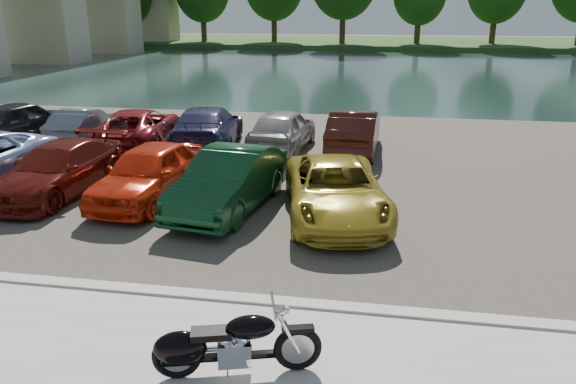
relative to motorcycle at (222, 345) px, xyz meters
name	(u,v)px	position (x,y,z in m)	size (l,w,h in m)	color
ground	(183,372)	(-0.62, 0.09, -0.56)	(200.00, 200.00, 0.00)	#595447
kerb	(222,299)	(-0.62, 2.09, -0.49)	(60.00, 0.30, 0.14)	#AFACA5
parking_lot	(300,165)	(-0.62, 11.09, -0.54)	(60.00, 18.00, 0.04)	#403B34
river	(354,70)	(-0.62, 40.09, -0.56)	(120.00, 40.00, 0.00)	#1A2F2D
far_bank	(369,43)	(-0.62, 72.09, -0.26)	(120.00, 24.00, 0.60)	#234518
motorcycle	(222,345)	(0.00, 0.00, 0.00)	(2.28, 0.98, 1.05)	black
car_3	(58,170)	(-6.64, 7.04, 0.16)	(1.92, 4.71, 1.37)	#5A130C
car_4	(149,173)	(-4.01, 6.97, 0.22)	(1.76, 4.37, 1.49)	red
car_5	(230,180)	(-1.72, 6.65, 0.23)	(1.60, 4.58, 1.51)	#113F20
car_6	(336,190)	(0.95, 6.54, 0.17)	(2.28, 4.94, 1.37)	gold
car_8	(22,120)	(-11.66, 12.84, 0.24)	(1.79, 4.45, 1.52)	black
car_9	(83,125)	(-9.23, 12.97, 0.11)	(1.34, 3.85, 1.27)	slate
car_10	(138,128)	(-6.78, 12.48, 0.18)	(2.34, 5.08, 1.41)	maroon
car_11	(207,128)	(-4.23, 12.67, 0.24)	(2.14, 5.27, 1.53)	#2B2A51
car_12	(282,129)	(-1.54, 12.98, 0.23)	(1.77, 4.40, 1.50)	#9C9B97
car_13	(354,131)	(1.00, 13.01, 0.23)	(1.59, 4.55, 1.50)	#411811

